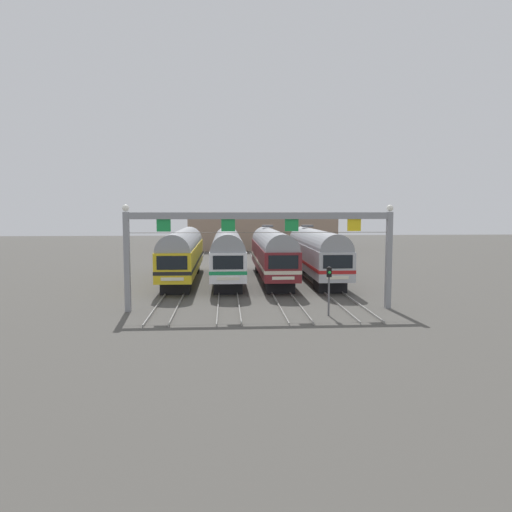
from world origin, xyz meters
TOP-DOWN VIEW (x-y plane):
  - ground_plane at (0.00, 0.00)m, footprint 160.00×160.00m
  - track_bed at (0.00, 17.00)m, footprint 14.03×70.00m
  - commuter_train_yellow at (-6.26, -0.01)m, footprint 2.88×18.06m
  - commuter_train_white at (-2.09, -0.00)m, footprint 2.88×18.06m
  - commuter_train_maroon at (2.09, -0.00)m, footprint 2.88×18.06m
  - commuter_train_stainless at (6.26, -0.00)m, footprint 2.88×18.06m
  - catenary_gantry at (0.00, -13.50)m, footprint 17.77×0.44m
  - yard_signal_mast at (4.18, -15.61)m, footprint 0.28×0.35m
  - maintenance_building at (3.77, 36.78)m, footprint 24.06×10.00m

SIDE VIEW (x-z plane):
  - ground_plane at x=0.00m, z-range 0.00..0.00m
  - track_bed at x=0.00m, z-range 0.00..0.15m
  - yard_signal_mast at x=4.18m, z-range 0.61..3.73m
  - commuter_train_yellow at x=-6.26m, z-range 0.30..5.07m
  - commuter_train_white at x=-2.09m, z-range 0.16..5.21m
  - commuter_train_maroon at x=2.09m, z-range 0.16..5.21m
  - commuter_train_stainless at x=6.26m, z-range 0.16..5.21m
  - maintenance_building at x=3.77m, z-range 0.00..6.17m
  - catenary_gantry at x=0.00m, z-range 1.64..8.61m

